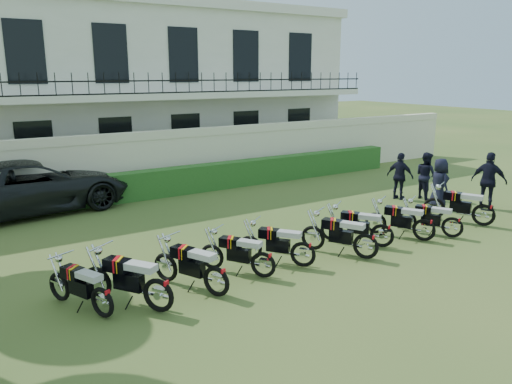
# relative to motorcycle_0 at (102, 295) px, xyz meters

# --- Properties ---
(ground) EXTENTS (100.00, 100.00, 0.00)m
(ground) POSITION_rel_motorcycle_0_xyz_m (5.19, 1.02, -0.46)
(ground) COLOR #355421
(ground) RESTS_ON ground
(perimeter_wall) EXTENTS (30.00, 0.35, 2.30)m
(perimeter_wall) POSITION_rel_motorcycle_0_xyz_m (5.19, 9.02, 0.71)
(perimeter_wall) COLOR beige
(perimeter_wall) RESTS_ON ground
(hedge) EXTENTS (18.00, 0.60, 1.00)m
(hedge) POSITION_rel_motorcycle_0_xyz_m (6.19, 8.22, 0.04)
(hedge) COLOR #204B1A
(hedge) RESTS_ON ground
(building) EXTENTS (20.40, 9.60, 7.40)m
(building) POSITION_rel_motorcycle_0_xyz_m (5.19, 14.98, 3.25)
(building) COLOR silver
(building) RESTS_ON ground
(motorcycle_0) EXTENTS (0.89, 1.72, 1.01)m
(motorcycle_0) POSITION_rel_motorcycle_0_xyz_m (0.00, 0.00, 0.00)
(motorcycle_0) COLOR black
(motorcycle_0) RESTS_ON ground
(motorcycle_1) EXTENTS (1.27, 1.79, 1.14)m
(motorcycle_1) POSITION_rel_motorcycle_0_xyz_m (0.95, -0.35, 0.06)
(motorcycle_1) COLOR black
(motorcycle_1) RESTS_ON ground
(motorcycle_2) EXTENTS (0.97, 1.85, 1.09)m
(motorcycle_2) POSITION_rel_motorcycle_0_xyz_m (2.18, -0.32, 0.04)
(motorcycle_2) COLOR black
(motorcycle_2) RESTS_ON ground
(motorcycle_3) EXTENTS (1.13, 1.58, 1.01)m
(motorcycle_3) POSITION_rel_motorcycle_0_xyz_m (3.48, -0.03, 0.00)
(motorcycle_3) COLOR black
(motorcycle_3) RESTS_ON ground
(motorcycle_4) EXTENTS (1.25, 1.55, 1.04)m
(motorcycle_4) POSITION_rel_motorcycle_0_xyz_m (4.59, 0.00, 0.01)
(motorcycle_4) COLOR black
(motorcycle_4) RESTS_ON ground
(motorcycle_5) EXTENTS (1.08, 1.77, 1.08)m
(motorcycle_5) POSITION_rel_motorcycle_0_xyz_m (6.18, -0.40, 0.04)
(motorcycle_5) COLOR black
(motorcycle_5) RESTS_ON ground
(motorcycle_6) EXTENTS (1.19, 1.63, 1.05)m
(motorcycle_6) POSITION_rel_motorcycle_0_xyz_m (7.13, -0.01, 0.02)
(motorcycle_6) COLOR black
(motorcycle_6) RESTS_ON ground
(motorcycle_7) EXTENTS (1.01, 1.71, 1.04)m
(motorcycle_7) POSITION_rel_motorcycle_0_xyz_m (8.44, -0.25, 0.01)
(motorcycle_7) COLOR black
(motorcycle_7) RESTS_ON ground
(motorcycle_8) EXTENTS (0.95, 1.63, 0.98)m
(motorcycle_8) POSITION_rel_motorcycle_0_xyz_m (9.32, -0.47, -0.01)
(motorcycle_8) COLOR black
(motorcycle_8) RESTS_ON ground
(motorcycle_9) EXTENTS (1.01, 1.91, 1.12)m
(motorcycle_9) POSITION_rel_motorcycle_0_xyz_m (10.99, -0.27, 0.05)
(motorcycle_9) COLOR black
(motorcycle_9) RESTS_ON ground
(suv) EXTENTS (6.45, 3.65, 1.70)m
(suv) POSITION_rel_motorcycle_0_xyz_m (0.10, 8.45, 0.39)
(suv) COLOR black
(suv) RESTS_ON ground
(officer_2) EXTENTS (0.79, 1.20, 1.90)m
(officer_2) POSITION_rel_motorcycle_0_xyz_m (12.86, 0.86, 0.48)
(officer_2) COLOR black
(officer_2) RESTS_ON ground
(officer_3) EXTENTS (0.78, 0.96, 1.70)m
(officer_3) POSITION_rel_motorcycle_0_xyz_m (11.47, 1.70, 0.38)
(officer_3) COLOR black
(officer_3) RESTS_ON ground
(officer_4) EXTENTS (0.77, 0.91, 1.68)m
(officer_4) POSITION_rel_motorcycle_0_xyz_m (12.25, 2.89, 0.38)
(officer_4) COLOR black
(officer_4) RESTS_ON ground
(officer_5) EXTENTS (0.68, 1.05, 1.67)m
(officer_5) POSITION_rel_motorcycle_0_xyz_m (11.40, 3.31, 0.37)
(officer_5) COLOR black
(officer_5) RESTS_ON ground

